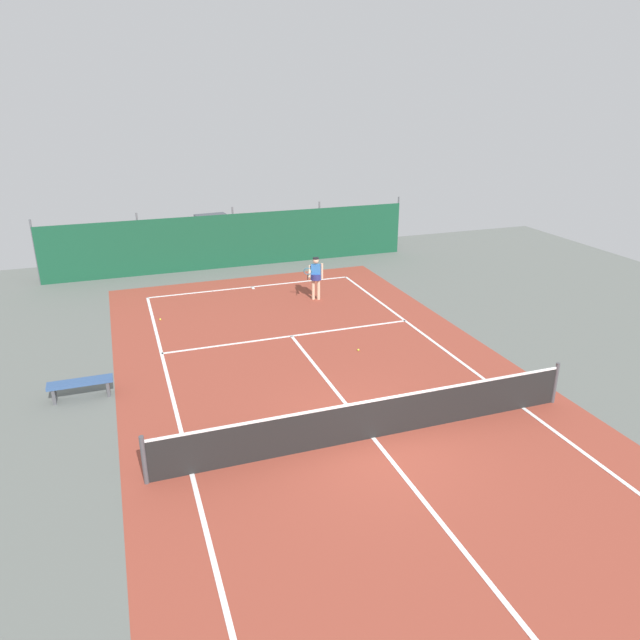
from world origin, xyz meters
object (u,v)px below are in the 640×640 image
tennis_ball_near_player (358,350)px  tennis_player (316,275)px  tennis_net (374,418)px  tennis_ball_midcourt (160,319)px  courtside_bench (81,385)px  parked_car (215,233)px

tennis_ball_near_player → tennis_player: bearing=86.0°
tennis_net → tennis_ball_near_player: size_ratio=153.33×
tennis_ball_near_player → tennis_ball_midcourt: size_ratio=1.00×
courtside_bench → tennis_net: bearing=-34.0°
tennis_ball_midcourt → tennis_ball_near_player: bearing=-40.7°
courtside_bench → tennis_ball_near_player: bearing=2.5°
tennis_net → parked_car: parked_car is taller
tennis_player → tennis_ball_near_player: size_ratio=24.85×
tennis_player → courtside_bench: tennis_player is taller
tennis_player → tennis_net: bearing=100.4°
tennis_ball_midcourt → courtside_bench: 5.62m
tennis_ball_near_player → parked_car: (-1.89, 13.90, 0.81)m
tennis_player → tennis_ball_midcourt: 5.90m
tennis_player → tennis_ball_near_player: (-0.35, -4.98, -0.93)m
tennis_ball_near_player → tennis_net: bearing=-109.1°
parked_car → tennis_ball_near_player: bearing=-88.0°
parked_car → courtside_bench: bearing=-118.6°
tennis_net → courtside_bench: 7.61m
tennis_net → tennis_player: bearing=78.6°
tennis_ball_near_player → courtside_bench: size_ratio=0.04×
tennis_ball_near_player → tennis_ball_midcourt: 7.21m
courtside_bench → parked_car: bearing=67.1°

